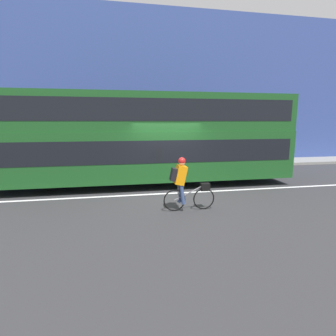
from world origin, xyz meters
TOP-DOWN VIEW (x-y plane):
  - ground_plane at (0.00, 0.00)m, footprint 80.00×80.00m
  - road_center_line at (0.00, 0.21)m, footprint 50.00×0.14m
  - sidewalk_curb at (0.00, 5.94)m, footprint 60.00×2.06m
  - building_facade at (0.00, 7.12)m, footprint 60.00×0.30m
  - bus at (-0.76, 1.70)m, footprint 11.79×2.44m
  - cyclist_on_bike at (0.08, -1.66)m, footprint 1.53×0.32m
  - trash_bin at (0.28, 5.84)m, footprint 0.47×0.47m

SIDE VIEW (x-z plane):
  - ground_plane at x=0.00m, z-range 0.00..0.00m
  - road_center_line at x=0.00m, z-range 0.00..0.01m
  - sidewalk_curb at x=0.00m, z-range 0.00..0.15m
  - trash_bin at x=0.28m, z-range 0.15..1.01m
  - cyclist_on_bike at x=0.08m, z-range 0.07..1.63m
  - bus at x=-0.76m, z-range 0.22..3.82m
  - building_facade at x=0.00m, z-range 0.00..8.96m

